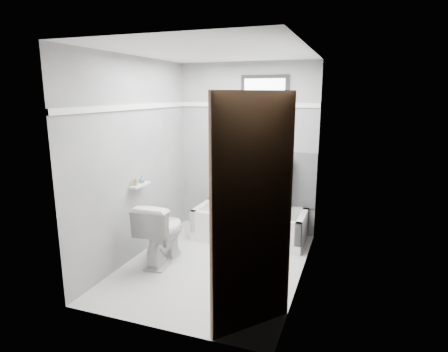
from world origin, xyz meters
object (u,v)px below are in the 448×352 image
at_px(bathtub, 250,224).
at_px(soap_bottle_a, 135,181).
at_px(door, 275,232).
at_px(office_chair, 263,195).
at_px(toilet, 162,232).
at_px(soap_bottle_b, 142,179).

height_order(bathtub, soap_bottle_a, soap_bottle_a).
bearing_deg(bathtub, door, -69.84).
bearing_deg(door, office_chair, 105.90).
relative_size(toilet, soap_bottle_a, 7.21).
distance_m(bathtub, soap_bottle_b, 1.62).
bearing_deg(soap_bottle_b, toilet, -22.48).
relative_size(bathtub, soap_bottle_a, 14.34).
xyz_separation_m(bathtub, soap_bottle_a, (-1.11, -1.05, 0.76)).
distance_m(office_chair, soap_bottle_a, 1.72).
height_order(toilet, soap_bottle_b, soap_bottle_b).
bearing_deg(toilet, soap_bottle_b, -26.52).
bearing_deg(office_chair, soap_bottle_b, -126.59).
height_order(bathtub, soap_bottle_b, soap_bottle_b).
xyz_separation_m(door, soap_bottle_b, (-1.92, 1.30, -0.04)).
bearing_deg(door, toilet, 143.83).
height_order(office_chair, soap_bottle_b, office_chair).
bearing_deg(soap_bottle_b, bathtub, 39.32).
bearing_deg(soap_bottle_b, door, -34.14).
distance_m(bathtub, soap_bottle_a, 1.70).
relative_size(door, soap_bottle_b, 21.42).
bearing_deg(bathtub, toilet, -127.16).
xyz_separation_m(office_chair, door, (0.64, -2.26, 0.37)).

